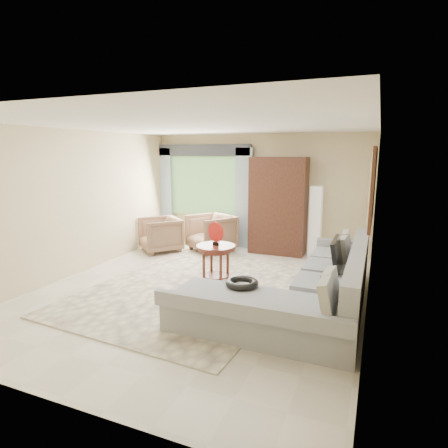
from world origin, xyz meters
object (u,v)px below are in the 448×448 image
at_px(potted_plant, 177,233).
at_px(floor_lamp, 315,222).
at_px(armchair_right, 211,233).
at_px(armoire, 278,206).
at_px(tv_screen, 337,255).
at_px(armchair_left, 160,235).
at_px(coffee_table, 216,263).
at_px(sectional_sofa, 311,293).

distance_m(potted_plant, floor_lamp, 3.37).
bearing_deg(armchair_right, armoire, 49.22).
bearing_deg(armoire, potted_plant, -179.44).
xyz_separation_m(tv_screen, armchair_left, (-3.96, 1.49, -0.34)).
distance_m(armchair_right, potted_plant, 1.19).
bearing_deg(coffee_table, armchair_left, 144.31).
relative_size(sectional_sofa, tv_screen, 4.68).
distance_m(coffee_table, potted_plant, 3.08).
relative_size(sectional_sofa, floor_lamp, 2.31).
relative_size(armoire, floor_lamp, 1.40).
bearing_deg(floor_lamp, armoire, -175.71).
height_order(armoire, floor_lamp, armoire).
bearing_deg(tv_screen, potted_plant, 149.78).
bearing_deg(coffee_table, tv_screen, -1.78).
height_order(coffee_table, floor_lamp, floor_lamp).
bearing_deg(armchair_left, potted_plant, 136.12).
distance_m(armchair_left, armoire, 2.70).
bearing_deg(armoire, coffee_table, -101.55).
relative_size(armchair_left, potted_plant, 1.76).
relative_size(armchair_right, floor_lamp, 0.60).
distance_m(armchair_right, armoire, 1.61).
relative_size(armchair_left, armchair_right, 0.93).
height_order(sectional_sofa, armoire, armoire).
bearing_deg(armoire, sectional_sofa, -66.94).
bearing_deg(coffee_table, armoire, 78.45).
bearing_deg(potted_plant, coffee_table, -47.98).
xyz_separation_m(armchair_left, armoire, (2.46, 0.88, 0.67)).
height_order(coffee_table, potted_plant, coffee_table).
bearing_deg(floor_lamp, potted_plant, -178.54).
bearing_deg(floor_lamp, armchair_left, -163.88).
distance_m(tv_screen, potted_plant, 4.69).
bearing_deg(sectional_sofa, armoire, 113.06).
bearing_deg(potted_plant, armchair_left, -85.26).
bearing_deg(floor_lamp, tv_screen, -73.96).
height_order(armchair_left, floor_lamp, floor_lamp).
height_order(potted_plant, floor_lamp, floor_lamp).
bearing_deg(floor_lamp, coffee_table, -118.20).
distance_m(tv_screen, floor_lamp, 2.53).
xyz_separation_m(tv_screen, coffee_table, (-1.97, 0.06, -0.37)).
xyz_separation_m(sectional_sofa, armchair_right, (-2.66, 2.49, 0.13)).
height_order(armchair_right, armoire, armoire).
bearing_deg(potted_plant, armchair_right, -19.05).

